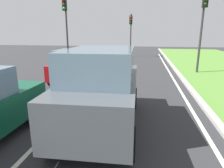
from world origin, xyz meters
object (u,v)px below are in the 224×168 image
at_px(traffic_light_far_median, 131,28).
at_px(car_suv_ahead, 102,88).
at_px(car_hatchback_far, 72,66).
at_px(traffic_light_near_right, 203,18).
at_px(traffic_light_overhead_left, 66,20).

bearing_deg(traffic_light_far_median, car_suv_ahead, -88.35).
relative_size(car_suv_ahead, traffic_light_far_median, 0.98).
height_order(car_suv_ahead, car_hatchback_far, car_suv_ahead).
xyz_separation_m(car_suv_ahead, traffic_light_near_right, (4.70, 8.73, 2.44)).
xyz_separation_m(car_hatchback_far, traffic_light_near_right, (7.56, 3.44, 2.72)).
relative_size(car_hatchback_far, traffic_light_near_right, 0.70).
bearing_deg(car_suv_ahead, traffic_light_far_median, 89.56).
xyz_separation_m(car_suv_ahead, traffic_light_overhead_left, (-5.23, 10.57, 2.51)).
height_order(traffic_light_near_right, traffic_light_overhead_left, traffic_light_overhead_left).
bearing_deg(traffic_light_overhead_left, traffic_light_far_median, 55.10).
height_order(car_suv_ahead, traffic_light_overhead_left, traffic_light_overhead_left).
relative_size(traffic_light_overhead_left, traffic_light_far_median, 1.16).
distance_m(car_suv_ahead, traffic_light_overhead_left, 12.06).
relative_size(traffic_light_near_right, traffic_light_overhead_left, 1.00).
relative_size(car_hatchback_far, traffic_light_far_median, 0.81).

